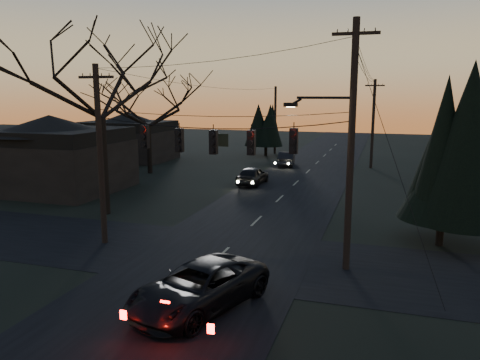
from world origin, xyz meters
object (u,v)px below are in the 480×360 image
(utility_pole_far_l, at_px, (275,154))
(bare_tree_left, at_px, (100,78))
(utility_pole_right, at_px, (346,269))
(suv_near, at_px, (199,287))
(utility_pole_far_r, at_px, (371,168))
(evergreen_right, at_px, (447,150))
(sedan_oncoming_b, at_px, (286,159))
(utility_pole_left, at_px, (105,243))
(sedan_oncoming_a, at_px, (253,176))

(utility_pole_far_l, xyz_separation_m, bare_tree_left, (-3.10, -31.08, 8.02))
(utility_pole_right, relative_size, suv_near, 1.85)
(utility_pole_far_r, xyz_separation_m, bare_tree_left, (-14.60, -23.08, 8.02))
(bare_tree_left, relative_size, suv_near, 2.12)
(evergreen_right, distance_m, sedan_oncoming_b, 25.74)
(utility_pole_left, bearing_deg, utility_pole_far_l, 90.00)
(utility_pole_far_r, bearing_deg, evergreen_right, -80.34)
(bare_tree_left, height_order, sedan_oncoming_b, bare_tree_left)
(suv_near, height_order, sedan_oncoming_a, suv_near)
(utility_pole_far_r, distance_m, utility_pole_far_l, 14.01)
(utility_pole_far_l, relative_size, bare_tree_left, 0.70)
(sedan_oncoming_b, bearing_deg, evergreen_right, 110.42)
(utility_pole_right, relative_size, sedan_oncoming_b, 2.35)
(bare_tree_left, bearing_deg, sedan_oncoming_a, 62.82)
(sedan_oncoming_a, bearing_deg, utility_pole_right, 120.57)
(utility_pole_left, height_order, evergreen_right, evergreen_right)
(utility_pole_left, height_order, utility_pole_far_l, utility_pole_left)
(evergreen_right, bearing_deg, utility_pole_far_r, 99.66)
(evergreen_right, relative_size, sedan_oncoming_a, 1.89)
(utility_pole_far_r, distance_m, sedan_oncoming_a, 14.52)
(utility_pole_far_l, distance_m, bare_tree_left, 32.25)
(utility_pole_left, bearing_deg, utility_pole_far_r, 67.67)
(bare_tree_left, bearing_deg, sedan_oncoming_b, 73.64)
(utility_pole_far_l, bearing_deg, evergreen_right, -63.80)
(sedan_oncoming_a, height_order, sedan_oncoming_b, sedan_oncoming_a)
(utility_pole_far_r, relative_size, bare_tree_left, 0.74)
(utility_pole_far_l, xyz_separation_m, suv_near, (7.07, -41.14, 0.75))
(utility_pole_right, bearing_deg, utility_pole_far_r, 90.00)
(utility_pole_right, xyz_separation_m, sedan_oncoming_a, (-8.70, 16.40, 0.72))
(suv_near, relative_size, sedan_oncoming_a, 1.27)
(utility_pole_right, relative_size, utility_pole_left, 1.18)
(evergreen_right, height_order, suv_near, evergreen_right)
(utility_pole_left, distance_m, utility_pole_far_l, 36.00)
(utility_pole_far_l, xyz_separation_m, sedan_oncoming_b, (3.35, -9.14, 0.70))
(suv_near, height_order, sedan_oncoming_b, suv_near)
(utility_pole_left, xyz_separation_m, sedan_oncoming_b, (3.35, 26.86, 0.70))
(utility_pole_far_l, relative_size, sedan_oncoming_a, 1.89)
(utility_pole_left, relative_size, evergreen_right, 1.06)
(utility_pole_right, xyz_separation_m, evergreen_right, (4.00, 4.50, 4.61))
(utility_pole_left, xyz_separation_m, sedan_oncoming_a, (2.80, 16.40, 0.72))
(utility_pole_far_l, bearing_deg, bare_tree_left, -95.69)
(utility_pole_left, relative_size, bare_tree_left, 0.74)
(utility_pole_right, relative_size, bare_tree_left, 0.87)
(evergreen_right, xyz_separation_m, sedan_oncoming_b, (-12.15, 22.36, -3.91))
(suv_near, bearing_deg, bare_tree_left, 155.01)
(utility_pole_far_r, relative_size, utility_pole_far_l, 1.06)
(utility_pole_left, height_order, bare_tree_left, bare_tree_left)
(bare_tree_left, relative_size, sedan_oncoming_a, 2.71)
(utility_pole_left, relative_size, sedan_oncoming_b, 2.00)
(evergreen_right, bearing_deg, sedan_oncoming_a, 136.88)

